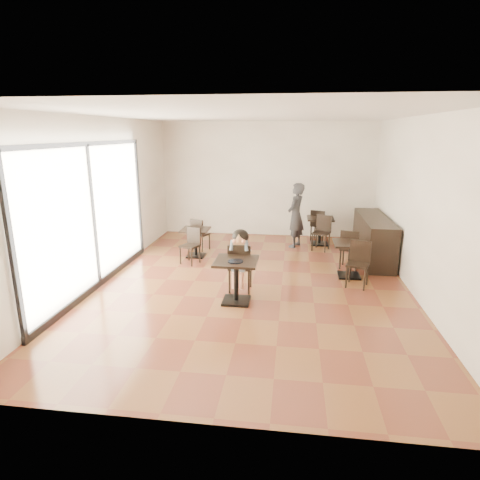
% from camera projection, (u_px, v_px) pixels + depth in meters
% --- Properties ---
extents(floor, '(6.00, 8.00, 0.01)m').
position_uv_depth(floor, '(252.00, 284.00, 7.94)').
color(floor, brown).
rests_on(floor, ground).
extents(ceiling, '(6.00, 8.00, 0.01)m').
position_uv_depth(ceiling, '(254.00, 115.00, 7.10)').
color(ceiling, silver).
rests_on(ceiling, floor).
extents(wall_back, '(6.00, 0.01, 3.20)m').
position_uv_depth(wall_back, '(267.00, 180.00, 11.35)').
color(wall_back, white).
rests_on(wall_back, floor).
extents(wall_front, '(6.00, 0.01, 3.20)m').
position_uv_depth(wall_front, '(209.00, 278.00, 3.69)').
color(wall_front, white).
rests_on(wall_front, floor).
extents(wall_left, '(0.01, 8.00, 3.20)m').
position_uv_depth(wall_left, '(102.00, 200.00, 7.90)').
color(wall_left, white).
rests_on(wall_left, floor).
extents(wall_right, '(0.01, 8.00, 3.20)m').
position_uv_depth(wall_right, '(420.00, 208.00, 7.14)').
color(wall_right, white).
rests_on(wall_right, floor).
extents(storefront_window, '(0.04, 4.50, 2.60)m').
position_uv_depth(storefront_window, '(92.00, 216.00, 7.47)').
color(storefront_window, white).
rests_on(storefront_window, floor).
extents(child_table, '(0.73, 0.73, 0.78)m').
position_uv_depth(child_table, '(236.00, 281.00, 6.99)').
color(child_table, black).
rests_on(child_table, floor).
extents(child_chair, '(0.42, 0.42, 0.93)m').
position_uv_depth(child_chair, '(240.00, 267.00, 7.50)').
color(child_chair, black).
rests_on(child_chair, floor).
extents(child, '(0.42, 0.59, 1.18)m').
position_uv_depth(child, '(240.00, 261.00, 7.46)').
color(child, gray).
rests_on(child, child_chair).
extents(plate, '(0.26, 0.26, 0.02)m').
position_uv_depth(plate, '(235.00, 261.00, 6.79)').
color(plate, black).
rests_on(plate, child_table).
extents(pizza_slice, '(0.27, 0.21, 0.06)m').
position_uv_depth(pizza_slice, '(239.00, 241.00, 7.17)').
color(pizza_slice, tan).
rests_on(pizza_slice, child).
extents(adult_patron, '(0.59, 0.71, 1.66)m').
position_uv_depth(adult_patron, '(296.00, 215.00, 10.32)').
color(adult_patron, '#333337').
rests_on(adult_patron, floor).
extents(cafe_table_mid, '(0.87, 0.87, 0.73)m').
position_uv_depth(cafe_table_mid, '(350.00, 260.00, 8.25)').
color(cafe_table_mid, black).
rests_on(cafe_table_mid, floor).
extents(cafe_table_left, '(0.84, 0.84, 0.68)m').
position_uv_depth(cafe_table_left, '(196.00, 243.00, 9.61)').
color(cafe_table_left, black).
rests_on(cafe_table_left, floor).
extents(cafe_table_back, '(0.89, 0.89, 0.73)m').
position_uv_depth(cafe_table_back, '(320.00, 231.00, 10.65)').
color(cafe_table_back, black).
rests_on(cafe_table_back, floor).
extents(chair_mid_a, '(0.50, 0.50, 0.88)m').
position_uv_depth(chair_mid_a, '(350.00, 249.00, 8.74)').
color(chair_mid_a, black).
rests_on(chair_mid_a, floor).
extents(chair_mid_b, '(0.50, 0.50, 0.88)m').
position_uv_depth(chair_mid_b, '(358.00, 265.00, 7.69)').
color(chair_mid_b, black).
rests_on(chair_mid_b, floor).
extents(chair_left_a, '(0.48, 0.48, 0.82)m').
position_uv_depth(chair_left_a, '(201.00, 234.00, 10.12)').
color(chair_left_a, black).
rests_on(chair_left_a, floor).
extents(chair_left_b, '(0.48, 0.48, 0.82)m').
position_uv_depth(chair_left_b, '(190.00, 246.00, 9.07)').
color(chair_left_b, black).
rests_on(chair_left_b, floor).
extents(chair_back_a, '(0.51, 0.51, 0.87)m').
position_uv_depth(chair_back_a, '(319.00, 225.00, 10.98)').
color(chair_back_a, black).
rests_on(chair_back_a, floor).
extents(chair_back_b, '(0.51, 0.51, 0.87)m').
position_uv_depth(chair_back_b, '(321.00, 233.00, 10.10)').
color(chair_back_b, black).
rests_on(chair_back_b, floor).
extents(service_counter, '(0.60, 2.40, 1.00)m').
position_uv_depth(service_counter, '(373.00, 238.00, 9.38)').
color(service_counter, black).
rests_on(service_counter, floor).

